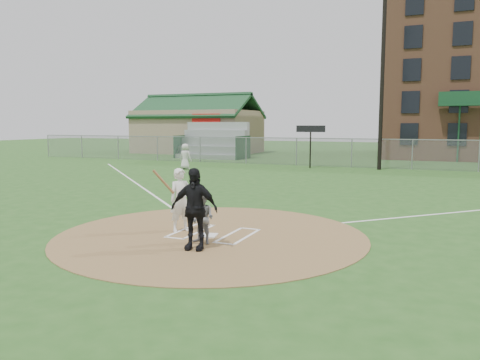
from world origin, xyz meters
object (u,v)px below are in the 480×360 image
at_px(home_plate, 208,235).
at_px(umpire, 194,209).
at_px(catcher, 203,218).
at_px(batter_at_plate, 181,200).
at_px(ondeck_player, 185,156).

xyz_separation_m(home_plate, umpire, (0.31, -1.32, 0.97)).
xyz_separation_m(home_plate, catcher, (0.25, -0.78, 0.63)).
distance_m(umpire, batter_at_plate, 1.99).
bearing_deg(home_plate, umpire, -76.87).
relative_size(home_plate, batter_at_plate, 0.26).
distance_m(catcher, batter_at_plate, 1.58).
distance_m(catcher, umpire, 0.64).
xyz_separation_m(home_plate, ondeck_player, (-10.00, 16.34, 0.82)).
height_order(home_plate, umpire, umpire).
bearing_deg(umpire, ondeck_player, 111.31).
xyz_separation_m(home_plate, batter_at_plate, (-0.96, 0.21, 0.88)).
distance_m(home_plate, catcher, 1.04).
height_order(home_plate, catcher, catcher).
bearing_deg(home_plate, catcher, -72.23).
bearing_deg(catcher, batter_at_plate, 148.61).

